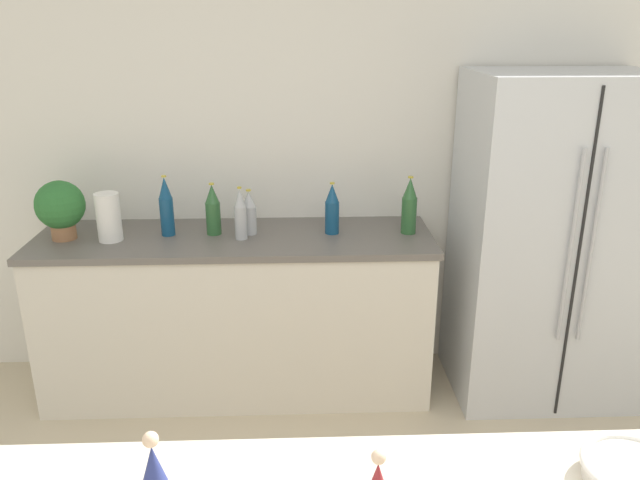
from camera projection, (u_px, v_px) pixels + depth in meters
wall_back at (325, 152)px, 3.46m from camera, size 8.00×0.06×2.55m
back_counter at (238, 313)px, 3.41m from camera, size 2.07×0.63×0.90m
refrigerator at (550, 241)px, 3.28m from camera, size 0.93×0.70×1.74m
potted_plant at (60, 207)px, 3.16m from camera, size 0.25×0.25×0.30m
paper_towel_roll at (109, 217)px, 3.15m from camera, size 0.12×0.12×0.25m
back_bottle_0 at (249, 213)px, 3.25m from camera, size 0.08×0.08×0.24m
back_bottle_1 at (240, 214)px, 3.17m from camera, size 0.06×0.06×0.28m
back_bottle_2 at (409, 206)px, 3.25m from camera, size 0.08×0.08×0.31m
back_bottle_3 at (213, 210)px, 3.24m from camera, size 0.08×0.08×0.28m
back_bottle_4 at (166, 207)px, 3.22m from camera, size 0.07×0.07×0.32m
back_bottle_5 at (332, 209)px, 3.25m from camera, size 0.07×0.07×0.28m
fruit_bowl at (636, 473)px, 1.36m from camera, size 0.24×0.24×0.05m
wise_man_figurine_crimson at (153, 461)px, 1.35m from camera, size 0.06×0.06×0.13m
wise_man_figurine_purple at (380, 477)px, 1.31m from camera, size 0.05×0.05×0.12m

